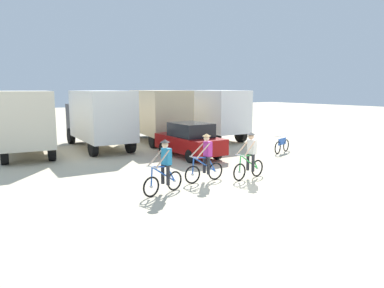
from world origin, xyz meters
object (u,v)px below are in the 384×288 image
box_truck_white_box (99,116)px  cyclist_cowboy_hat (205,159)px  cyclist_orange_shirt (164,169)px  box_truck_tan_camper (157,113)px  box_truck_avon_van (209,112)px  sedan_parked (190,140)px  box_truck_cream_rv (25,119)px  cyclist_near_camera (250,157)px  bicycle_spare (282,145)px

box_truck_white_box → cyclist_cowboy_hat: (0.94, -9.55, -1.03)m
box_truck_white_box → cyclist_orange_shirt: 10.22m
cyclist_orange_shirt → box_truck_tan_camper: bearing=64.5°
box_truck_white_box → box_truck_tan_camper: (4.04, 0.64, 0.00)m
box_truck_avon_van → sedan_parked: bearing=-133.2°
cyclist_cowboy_hat → box_truck_tan_camper: bearing=73.1°
box_truck_cream_rv → cyclist_near_camera: box_truck_cream_rv is taller
box_truck_white_box → sedan_parked: 5.99m
box_truck_cream_rv → box_truck_tan_camper: bearing=4.0°
bicycle_spare → cyclist_near_camera: bearing=-147.3°
cyclist_cowboy_hat → cyclist_near_camera: (1.71, -0.54, 0.00)m
sedan_parked → cyclist_near_camera: 5.05m
box_truck_cream_rv → cyclist_orange_shirt: (2.79, -10.20, -1.03)m
box_truck_avon_van → cyclist_orange_shirt: box_truck_avon_van is taller
box_truck_white_box → box_truck_tan_camper: 4.09m
box_truck_cream_rv → cyclist_cowboy_hat: 10.83m
bicycle_spare → box_truck_avon_van: bearing=92.5°
cyclist_orange_shirt → bicycle_spare: bearing=20.8°
box_truck_cream_rv → box_truck_white_box: size_ratio=1.02×
box_truck_cream_rv → cyclist_near_camera: (6.54, -10.18, -1.03)m
box_truck_tan_camper → bicycle_spare: size_ratio=4.22×
box_truck_cream_rv → box_truck_white_box: (3.88, -0.09, 0.00)m
box_truck_white_box → bicycle_spare: bearing=-39.9°
cyclist_orange_shirt → cyclist_near_camera: bearing=0.3°
box_truck_cream_rv → cyclist_cowboy_hat: (4.83, -9.64, -1.03)m
cyclist_orange_shirt → bicycle_spare: size_ratio=1.10×
box_truck_avon_van → bicycle_spare: 6.73m
box_truck_tan_camper → box_truck_avon_van: size_ratio=1.02×
sedan_parked → cyclist_cowboy_hat: bearing=-115.0°
box_truck_cream_rv → cyclist_near_camera: bearing=-57.3°
box_truck_avon_van → cyclist_cowboy_hat: (-6.74, -9.44, -1.03)m
cyclist_cowboy_hat → cyclist_near_camera: size_ratio=1.00×
box_truck_tan_camper → cyclist_orange_shirt: box_truck_tan_camper is taller
sedan_parked → cyclist_orange_shirt: bearing=-129.3°
box_truck_cream_rv → cyclist_cowboy_hat: size_ratio=3.82×
cyclist_cowboy_hat → box_truck_cream_rv: bearing=116.6°
box_truck_avon_van → cyclist_orange_shirt: size_ratio=3.75×
bicycle_spare → box_truck_tan_camper: bearing=118.3°
box_truck_white_box → cyclist_cowboy_hat: size_ratio=3.74×
box_truck_tan_camper → sedan_parked: bearing=-99.9°
box_truck_avon_van → cyclist_cowboy_hat: bearing=-125.5°
box_truck_cream_rv → box_truck_white_box: 3.88m
box_truck_avon_van → cyclist_orange_shirt: 13.34m
box_truck_avon_van → cyclist_near_camera: bearing=-116.8°
box_truck_cream_rv → sedan_parked: 8.68m
box_truck_white_box → cyclist_orange_shirt: bearing=-96.1°
cyclist_cowboy_hat → cyclist_near_camera: same height
box_truck_tan_camper → sedan_parked: size_ratio=1.64×
bicycle_spare → cyclist_cowboy_hat: bearing=-157.7°
box_truck_tan_camper → cyclist_cowboy_hat: size_ratio=3.84×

